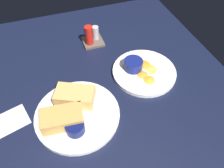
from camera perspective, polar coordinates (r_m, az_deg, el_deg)
ground_plane at (r=82.39cm, az=-5.90°, el=-1.55°), size 110.00×110.00×3.00cm
plate_sandwich_main at (r=73.57cm, az=-9.12°, el=-7.98°), size 28.29×28.29×1.60cm
sandwich_half_near at (r=74.17cm, az=-9.78°, el=-3.20°), size 15.02×12.53×4.80cm
sandwich_half_far at (r=69.83cm, az=-13.07°, el=-8.89°), size 13.92×8.91×4.80cm
ramekin_dark_sauce at (r=67.97cm, az=-9.77°, el=-11.22°), size 6.01×6.01×3.59cm
spoon_by_dark_ramekin at (r=72.00cm, az=-10.87°, el=-8.61°), size 2.50×9.95×0.80cm
plate_chips_companion at (r=85.78cm, az=8.63°, el=2.99°), size 24.98×24.98×1.60cm
ramekin_light_gravy at (r=84.39cm, az=5.66°, el=5.23°), size 7.36×7.36×3.94cm
spoon_by_gravy_ramekin at (r=86.81cm, az=5.90°, el=5.13°), size 6.33×9.23×0.80cm
plantain_chip_scatter at (r=85.34cm, az=8.99°, el=3.69°), size 9.83×15.34×0.60cm
condiment_caddy at (r=98.31cm, az=-5.39°, el=12.35°), size 9.00×9.00×9.50cm
paper_napkin_folded at (r=79.54cm, az=-25.32°, el=-8.79°), size 13.03×11.64×0.40cm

